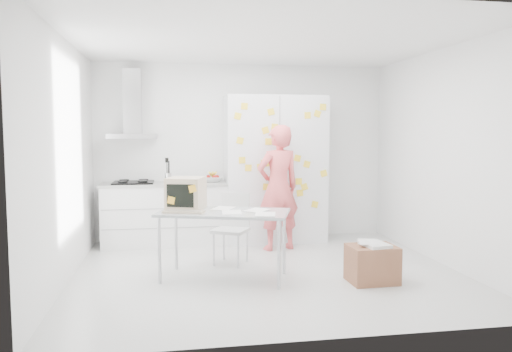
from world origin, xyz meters
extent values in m
cube|color=silver|center=(0.00, 0.00, -0.01)|extent=(4.50, 4.00, 0.02)
cube|color=white|center=(0.00, 2.00, 1.35)|extent=(4.50, 0.02, 2.70)
cube|color=white|center=(-2.25, 0.00, 1.35)|extent=(0.02, 4.00, 2.70)
cube|color=white|center=(2.25, 0.00, 1.35)|extent=(0.02, 4.00, 2.70)
cube|color=white|center=(0.00, 0.00, 2.70)|extent=(4.50, 4.00, 0.02)
cube|color=white|center=(-1.20, 1.70, 0.44)|extent=(1.80, 0.60, 0.88)
cube|color=gray|center=(-1.20, 1.40, 0.58)|extent=(1.76, 0.01, 0.01)
cube|color=gray|center=(-1.20, 1.40, 0.30)|extent=(1.76, 0.01, 0.01)
cube|color=#9E9E99|center=(-1.20, 1.70, 0.90)|extent=(1.84, 0.63, 0.04)
cube|color=black|center=(-1.65, 1.70, 0.93)|extent=(0.58, 0.50, 0.03)
cylinder|color=black|center=(-1.79, 1.58, 0.95)|extent=(0.14, 0.14, 0.02)
cylinder|color=black|center=(-1.51, 1.58, 0.95)|extent=(0.14, 0.14, 0.02)
cylinder|color=black|center=(-1.79, 1.82, 0.95)|extent=(0.14, 0.14, 0.02)
cylinder|color=black|center=(-1.51, 1.82, 0.95)|extent=(0.14, 0.14, 0.02)
cylinder|color=silver|center=(-1.15, 1.70, 0.99)|extent=(0.10, 0.10, 0.14)
cylinder|color=black|center=(-1.16, 1.71, 1.09)|extent=(0.01, 0.01, 0.30)
cylinder|color=black|center=(-1.13, 1.69, 1.09)|extent=(0.01, 0.01, 0.30)
cylinder|color=black|center=(-1.15, 1.72, 1.09)|extent=(0.01, 0.01, 0.30)
cube|color=black|center=(-1.16, 1.71, 1.25)|extent=(0.05, 0.01, 0.07)
imported|color=white|center=(-0.50, 1.70, 0.96)|extent=(0.31, 0.31, 0.08)
sphere|color=#B2140F|center=(-0.56, 1.72, 0.99)|extent=(0.08, 0.08, 0.08)
sphere|color=#B2140F|center=(-0.47, 1.65, 0.99)|extent=(0.08, 0.08, 0.08)
sphere|color=#B2140F|center=(-0.43, 1.74, 0.99)|extent=(0.08, 0.08, 0.08)
cylinder|color=yellow|center=(-0.52, 1.72, 1.03)|extent=(0.09, 0.17, 0.10)
cylinder|color=yellow|center=(-0.49, 1.72, 1.03)|extent=(0.04, 0.17, 0.10)
cylinder|color=yellow|center=(-0.47, 1.72, 1.03)|extent=(0.08, 0.17, 0.10)
cube|color=silver|center=(-1.65, 1.75, 1.60)|extent=(0.70, 0.48, 0.07)
cube|color=silver|center=(-1.65, 1.87, 2.10)|extent=(0.26, 0.24, 0.95)
cube|color=silver|center=(0.45, 1.68, 1.10)|extent=(1.50, 0.65, 2.20)
cube|color=slate|center=(0.45, 1.35, 1.10)|extent=(0.01, 0.01, 2.16)
cube|color=silver|center=(0.39, 1.34, 1.10)|extent=(0.02, 0.02, 0.30)
cube|color=silver|center=(0.51, 1.34, 1.10)|extent=(0.02, 0.02, 0.30)
cube|color=yellow|center=(0.86, 1.34, 1.90)|extent=(0.10, 0.00, 0.10)
cube|color=yellow|center=(1.01, 1.34, 1.93)|extent=(0.12, 0.00, 0.12)
cube|color=yellow|center=(1.12, 1.34, 1.05)|extent=(0.12, 0.00, 0.12)
cube|color=yellow|center=(0.22, 1.34, 1.21)|extent=(0.10, 0.00, 0.10)
cube|color=yellow|center=(0.46, 1.34, 1.35)|extent=(0.12, 0.00, 0.12)
cube|color=yellow|center=(0.83, 1.34, 0.86)|extent=(0.12, 0.00, 0.12)
cube|color=yellow|center=(0.25, 1.34, 0.87)|extent=(0.10, 0.00, 0.10)
cube|color=yellow|center=(0.32, 1.34, 1.95)|extent=(0.12, 0.00, 0.12)
cube|color=yellow|center=(0.54, 1.34, 0.81)|extent=(0.12, 0.00, 0.12)
cube|color=yellow|center=(0.86, 1.34, 1.19)|extent=(0.12, 0.00, 0.12)
cube|color=yellow|center=(0.74, 1.34, 0.94)|extent=(0.10, 0.00, 0.10)
cube|color=yellow|center=(0.24, 1.34, 1.69)|extent=(0.12, 0.00, 0.12)
cube|color=yellow|center=(-0.01, 1.34, 1.15)|extent=(0.10, 0.00, 0.10)
cube|color=yellow|center=(-0.10, 1.34, 1.26)|extent=(0.10, 0.00, 0.10)
cube|color=yellow|center=(-0.16, 1.34, 1.89)|extent=(0.11, 0.00, 0.11)
cube|color=yellow|center=(0.38, 1.34, 0.59)|extent=(0.10, 0.00, 0.10)
cube|color=yellow|center=(0.25, 1.34, 1.22)|extent=(0.11, 0.00, 0.11)
cube|color=yellow|center=(0.99, 1.34, 0.59)|extent=(0.11, 0.00, 0.11)
cube|color=yellow|center=(1.09, 1.34, 2.03)|extent=(0.10, 0.00, 0.10)
cube|color=yellow|center=(0.28, 1.34, 1.53)|extent=(0.10, 0.00, 0.10)
cube|color=yellow|center=(0.17, 1.34, 1.16)|extent=(0.11, 0.00, 0.11)
cube|color=yellow|center=(0.63, 1.34, 0.52)|extent=(0.10, 0.00, 0.10)
cube|color=yellow|center=(-0.07, 1.34, 2.03)|extent=(0.10, 0.00, 0.10)
cube|color=yellow|center=(-0.13, 1.34, 1.54)|extent=(0.12, 0.00, 0.12)
cube|color=yellow|center=(0.76, 1.34, 0.77)|extent=(0.11, 0.00, 0.11)
cube|color=yellow|center=(0.37, 1.34, 1.73)|extent=(0.11, 0.00, 0.11)
cube|color=yellow|center=(0.72, 1.34, 1.28)|extent=(0.11, 0.00, 0.11)
cube|color=yellow|center=(0.47, 1.34, 0.80)|extent=(0.11, 0.00, 0.11)
imported|color=#EE5C5F|center=(0.38, 1.10, 0.88)|extent=(0.73, 0.58, 1.76)
cube|color=#A5ACB0|center=(-0.53, -0.19, 0.76)|extent=(1.59, 1.13, 0.03)
cylinder|color=#BBBBC0|center=(-1.25, -0.27, 0.37)|extent=(0.05, 0.05, 0.74)
cylinder|color=#BBBBC0|center=(0.00, -0.68, 0.37)|extent=(0.05, 0.05, 0.74)
cylinder|color=#BBBBC0|center=(-1.06, 0.29, 0.37)|extent=(0.05, 0.05, 0.74)
cylinder|color=#BBBBC0|center=(0.19, -0.12, 0.37)|extent=(0.05, 0.05, 0.74)
cube|color=beige|center=(-0.94, 0.03, 0.96)|extent=(0.50, 0.51, 0.37)
cube|color=beige|center=(-1.01, -0.17, 0.96)|extent=(0.36, 0.13, 0.33)
cube|color=black|center=(-1.01, -0.18, 0.96)|extent=(0.29, 0.10, 0.26)
cube|color=yellow|center=(-1.11, -0.16, 0.91)|extent=(0.09, 0.03, 0.09)
cube|color=yellow|center=(-0.88, -0.24, 1.04)|extent=(0.09, 0.03, 0.10)
cube|color=beige|center=(-0.98, -0.24, 0.79)|extent=(0.48, 0.29, 0.03)
cube|color=gray|center=(-0.98, -0.24, 0.80)|extent=(0.42, 0.24, 0.01)
cube|color=white|center=(-0.45, -0.27, 0.77)|extent=(0.24, 0.32, 0.00)
cube|color=white|center=(-0.15, -0.19, 0.78)|extent=(0.36, 0.37, 0.00)
cube|color=white|center=(-0.11, -0.49, 0.78)|extent=(0.28, 0.34, 0.00)
cube|color=white|center=(-0.51, 0.02, 0.78)|extent=(0.33, 0.37, 0.00)
cube|color=silver|center=(-0.38, 0.43, 0.43)|extent=(0.54, 0.54, 0.04)
cube|color=silver|center=(-0.29, 0.59, 0.67)|extent=(0.35, 0.21, 0.44)
cylinder|color=silver|center=(-0.60, 0.37, 0.20)|extent=(0.04, 0.04, 0.41)
cylinder|color=silver|center=(-0.31, 0.21, 0.20)|extent=(0.04, 0.04, 0.41)
cylinder|color=silver|center=(-0.44, 0.65, 0.20)|extent=(0.04, 0.04, 0.41)
cylinder|color=silver|center=(-0.16, 0.50, 0.20)|extent=(0.04, 0.04, 0.41)
cube|color=brown|center=(1.07, -0.61, 0.20)|extent=(0.52, 0.42, 0.41)
cube|color=silver|center=(1.09, -0.63, 0.43)|extent=(0.29, 0.36, 0.04)
cube|color=silver|center=(1.04, -0.56, 0.45)|extent=(0.29, 0.35, 0.00)
camera|label=1|loc=(-1.11, -5.71, 1.66)|focal=35.00mm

